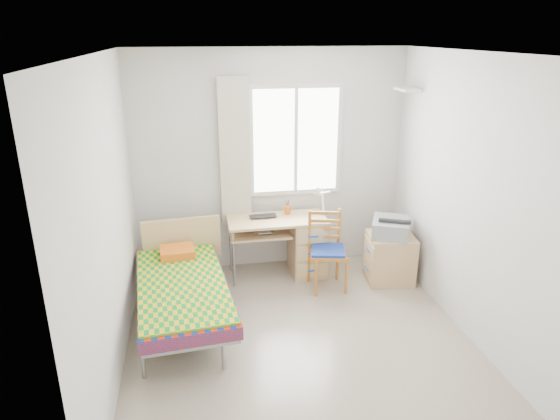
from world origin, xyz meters
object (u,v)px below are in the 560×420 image
at_px(desk, 302,243).
at_px(chair, 327,245).
at_px(bed, 182,285).
at_px(printer, 390,227).
at_px(cabinet, 389,258).

height_order(desk, chair, chair).
distance_m(bed, printer, 2.41).
bearing_deg(bed, chair, 10.02).
distance_m(desk, chair, 0.44).
bearing_deg(chair, printer, 14.45).
bearing_deg(chair, cabinet, 12.75).
bearing_deg(printer, chair, -154.43).
bearing_deg(desk, cabinet, -21.64).
xyz_separation_m(desk, chair, (0.21, -0.37, 0.11)).
height_order(bed, desk, bed).
bearing_deg(bed, desk, 24.94).
height_order(bed, printer, bed).
bearing_deg(printer, cabinet, -43.81).
bearing_deg(bed, cabinet, 5.30).
bearing_deg(printer, desk, -176.45).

